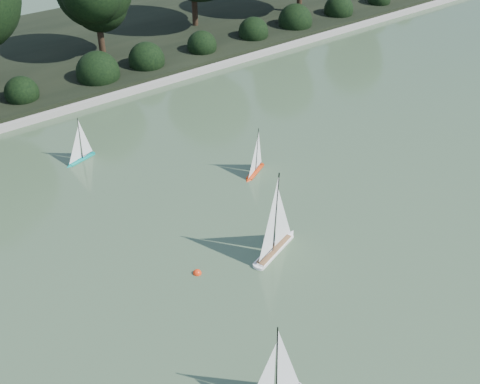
# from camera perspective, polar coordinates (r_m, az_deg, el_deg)

# --- Properties ---
(ground) EXTENTS (80.00, 80.00, 0.00)m
(ground) POSITION_cam_1_polar(r_m,az_deg,el_deg) (11.48, 9.03, -6.56)
(ground) COLOR #30472A
(ground) RESTS_ON ground
(pond_coping) EXTENTS (40.00, 0.35, 0.18)m
(pond_coping) POSITION_cam_1_polar(r_m,az_deg,el_deg) (17.75, -12.14, 8.94)
(pond_coping) COLOR gray
(pond_coping) RESTS_ON ground
(far_bank) EXTENTS (40.00, 8.00, 0.30)m
(far_bank) POSITION_cam_1_polar(r_m,az_deg,el_deg) (21.17, -17.23, 12.50)
(far_bank) COLOR black
(far_bank) RESTS_ON ground
(shrub_hedge) EXTENTS (29.10, 1.10, 1.10)m
(shrub_hedge) POSITION_cam_1_polar(r_m,az_deg,el_deg) (18.36, -13.58, 10.84)
(shrub_hedge) COLOR black
(shrub_hedge) RESTS_ON ground
(sailboat_white_b) EXTENTS (1.40, 0.67, 1.95)m
(sailboat_white_b) POSITION_cam_1_polar(r_m,az_deg,el_deg) (11.48, 3.55, -4.19)
(sailboat_white_b) COLOR white
(sailboat_white_b) RESTS_ON ground
(sailboat_orange) EXTENTS (0.84, 0.51, 1.21)m
(sailboat_orange) POSITION_cam_1_polar(r_m,az_deg,el_deg) (13.75, 1.35, 2.42)
(sailboat_orange) COLOR red
(sailboat_orange) RESTS_ON ground
(sailboat_teal) EXTENTS (0.86, 0.36, 1.18)m
(sailboat_teal) POSITION_cam_1_polar(r_m,az_deg,el_deg) (14.74, -15.05, 3.49)
(sailboat_teal) COLOR #09917F
(sailboat_teal) RESTS_ON ground
(race_buoy) EXTENTS (0.16, 0.16, 0.16)m
(race_buoy) POSITION_cam_1_polar(r_m,az_deg,el_deg) (11.13, -4.08, -7.70)
(race_buoy) COLOR #F8330D
(race_buoy) RESTS_ON ground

